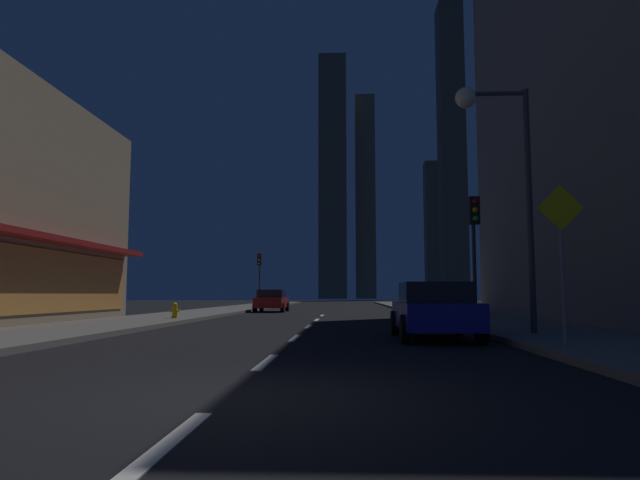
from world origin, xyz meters
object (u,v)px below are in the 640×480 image
at_px(fire_hydrant_far_left, 175,311).
at_px(traffic_light_far_left, 259,268).
at_px(traffic_light_near_right, 474,231).
at_px(car_parked_near, 434,310).
at_px(street_lamp_right, 496,147).
at_px(car_parked_far, 272,301).
at_px(pedestrian_crossing_sign, 562,250).

height_order(fire_hydrant_far_left, traffic_light_far_left, traffic_light_far_left).
distance_m(traffic_light_near_right, traffic_light_far_left, 27.47).
xyz_separation_m(car_parked_near, fire_hydrant_far_left, (-9.50, 8.78, -0.29)).
bearing_deg(fire_hydrant_far_left, street_lamp_right, -37.01).
bearing_deg(traffic_light_near_right, car_parked_far, 116.31).
relative_size(fire_hydrant_far_left, traffic_light_far_left, 0.16).
bearing_deg(car_parked_near, street_lamp_right, 8.90).
distance_m(car_parked_near, street_lamp_right, 4.69).
bearing_deg(pedestrian_crossing_sign, traffic_light_far_left, 109.03).
height_order(car_parked_near, fire_hydrant_far_left, car_parked_near).
bearing_deg(traffic_light_far_left, traffic_light_near_right, -66.39).
relative_size(car_parked_far, fire_hydrant_far_left, 6.48).
height_order(traffic_light_far_left, pedestrian_crossing_sign, traffic_light_far_left).
bearing_deg(fire_hydrant_far_left, traffic_light_near_right, -24.38).
height_order(traffic_light_near_right, pedestrian_crossing_sign, traffic_light_near_right).
height_order(car_parked_near, pedestrian_crossing_sign, pedestrian_crossing_sign).
bearing_deg(street_lamp_right, traffic_light_far_left, 110.89).
distance_m(car_parked_near, car_parked_far, 23.16).
xyz_separation_m(traffic_light_near_right, traffic_light_far_left, (-11.00, 25.17, 0.00)).
relative_size(car_parked_near, car_parked_far, 1.00).
height_order(car_parked_far, pedestrian_crossing_sign, pedestrian_crossing_sign).
relative_size(car_parked_far, traffic_light_far_left, 1.01).
distance_m(traffic_light_far_left, street_lamp_right, 30.57).
relative_size(car_parked_far, pedestrian_crossing_sign, 1.34).
relative_size(traffic_light_far_left, street_lamp_right, 0.64).
bearing_deg(street_lamp_right, fire_hydrant_far_left, 142.99).
distance_m(fire_hydrant_far_left, pedestrian_crossing_sign, 16.82).
relative_size(car_parked_near, fire_hydrant_far_left, 6.48).
bearing_deg(car_parked_far, car_parked_near, -71.89).
relative_size(car_parked_far, traffic_light_near_right, 1.01).
bearing_deg(car_parked_far, traffic_light_near_right, -63.69).
distance_m(car_parked_near, traffic_light_near_right, 4.76).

